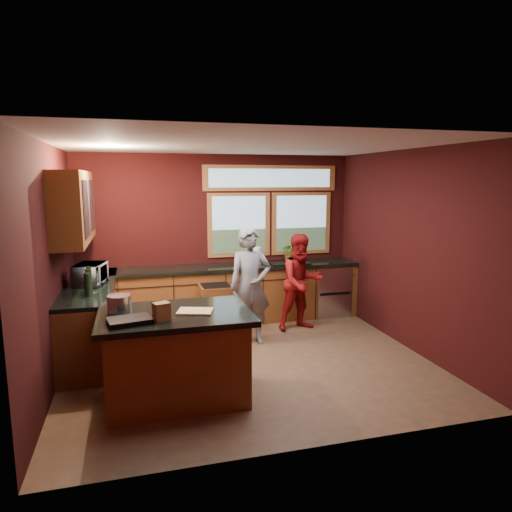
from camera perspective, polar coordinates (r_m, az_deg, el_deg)
name	(u,v)px	position (r m, az deg, el deg)	size (l,w,h in m)	color
floor	(248,361)	(5.99, -0.99, -12.99)	(4.50, 4.50, 0.00)	brown
room_shell	(195,220)	(5.76, -7.62, 4.51)	(4.52, 4.02, 2.71)	black
back_counter	(234,293)	(7.46, -2.71, -4.68)	(4.50, 0.64, 0.93)	brown
left_counter	(91,319)	(6.51, -19.98, -7.37)	(0.64, 2.30, 0.93)	brown
island	(176,355)	(4.95, -9.92, -12.14)	(1.55, 1.05, 0.95)	brown
person_grey	(250,286)	(6.39, -0.75, -3.81)	(0.60, 0.39, 1.64)	slate
person_red	(301,282)	(7.02, 5.69, -3.28)	(0.72, 0.56, 1.49)	maroon
microwave	(90,274)	(6.37, -20.01, -2.14)	(0.50, 0.34, 0.28)	#999999
potted_plant	(291,251)	(7.65, 4.39, 0.57)	(0.32, 0.28, 0.35)	#999999
paper_towel	(257,256)	(7.43, 0.13, 0.04)	(0.12, 0.12, 0.28)	white
cutting_board	(195,311)	(4.77, -7.62, -6.87)	(0.35, 0.25, 0.02)	tan
stock_pot	(119,304)	(4.91, -16.71, -5.75)	(0.24, 0.24, 0.18)	silver
paper_bag	(161,312)	(4.52, -11.73, -6.83)	(0.15, 0.12, 0.18)	brown
black_tray	(130,321)	(4.54, -15.52, -7.79)	(0.40, 0.28, 0.05)	black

